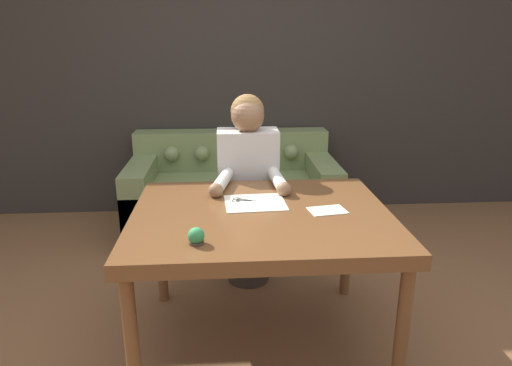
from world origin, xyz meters
The scene contains 9 objects.
ground_plane centered at (0.00, 0.00, 0.00)m, with size 16.00×16.00×0.00m, color brown.
wall_back centered at (0.00, 2.06, 1.30)m, with size 8.00×0.06×2.60m.
dining_table centered at (-0.03, 0.01, 0.68)m, with size 1.26×1.03×0.75m.
couch centered at (-0.14, 1.60, 0.29)m, with size 1.69×0.91×0.78m.
person centered at (-0.06, 0.67, 0.63)m, with size 0.45×0.62×1.24m.
pattern_paper_main centered at (-0.05, 0.13, 0.75)m, with size 0.32×0.28×0.00m.
pattern_paper_offcut centered at (0.30, 0.00, 0.75)m, with size 0.20×0.15×0.00m.
scissors centered at (-0.09, 0.17, 0.75)m, with size 0.24×0.11×0.01m.
pin_cushion centered at (-0.32, -0.33, 0.78)m, with size 0.07×0.07×0.07m.
Camera 1 is at (-0.19, -2.07, 1.56)m, focal length 32.00 mm.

